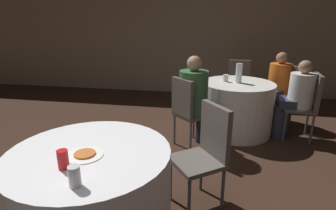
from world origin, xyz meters
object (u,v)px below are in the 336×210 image
at_px(chair_near_northeast, 206,148).
at_px(chair_far_northeast, 282,88).
at_px(person_green_jacket, 197,100).
at_px(pizza_plate_near, 85,154).
at_px(soda_can_silver, 75,176).
at_px(table_near, 94,197).
at_px(chair_far_north, 238,82).
at_px(bottle_far, 239,73).
at_px(table_far, 236,107).
at_px(chair_far_east, 308,101).
at_px(chair_far_southwest, 187,107).
at_px(soda_can_red, 63,160).
at_px(person_orange_shirt, 275,88).
at_px(person_white_shirt, 294,100).

xyz_separation_m(chair_near_northeast, chair_far_northeast, (1.14, 2.31, 0.00)).
relative_size(person_green_jacket, pizza_plate_near, 4.84).
bearing_deg(soda_can_silver, table_near, 106.14).
xyz_separation_m(chair_far_north, bottle_far, (-0.09, -0.94, 0.33)).
relative_size(table_far, person_green_jacket, 0.87).
xyz_separation_m(table_near, chair_far_east, (2.12, 2.21, 0.18)).
bearing_deg(soda_can_silver, chair_far_southwest, 78.87).
bearing_deg(soda_can_red, soda_can_silver, -43.81).
bearing_deg(person_orange_shirt, chair_far_north, 11.59).
bearing_deg(chair_far_northeast, chair_far_southwest, 94.09).
relative_size(chair_far_southwest, chair_far_east, 1.00).
height_order(person_green_jacket, bottle_far, person_green_jacket).
bearing_deg(chair_far_east, chair_near_northeast, 147.97).
bearing_deg(table_near, chair_far_east, 46.29).
bearing_deg(person_green_jacket, chair_far_northeast, 85.54).
distance_m(person_green_jacket, bottle_far, 0.83).
xyz_separation_m(person_green_jacket, soda_can_silver, (-0.51, -2.16, 0.19)).
relative_size(chair_near_northeast, person_white_shirt, 0.84).
bearing_deg(person_green_jacket, bottle_far, 90.05).
bearing_deg(bottle_far, chair_far_east, -6.96).
bearing_deg(person_orange_shirt, pizza_plate_near, 110.92).
height_order(chair_far_southwest, bottle_far, bottle_far).
relative_size(chair_near_northeast, bottle_far, 3.41).
relative_size(pizza_plate_near, soda_can_red, 2.05).
bearing_deg(pizza_plate_near, bottle_far, 63.67).
xyz_separation_m(table_far, bottle_far, (-0.00, -0.00, 0.52)).
bearing_deg(soda_can_red, person_white_shirt, 50.99).
height_order(soda_can_silver, soda_can_red, same).
distance_m(chair_far_southwest, person_white_shirt, 1.54).
bearing_deg(soda_can_red, chair_far_southwest, 73.42).
height_order(chair_far_north, person_white_shirt, person_white_shirt).
xyz_separation_m(person_orange_shirt, soda_can_silver, (-1.69, -3.17, 0.24)).
bearing_deg(table_near, soda_can_silver, -73.86).
bearing_deg(person_green_jacket, table_far, 90.00).
bearing_deg(chair_near_northeast, person_orange_shirt, -60.72).
xyz_separation_m(chair_far_southwest, chair_far_north, (0.75, 1.60, 0.00)).
height_order(table_far, person_green_jacket, person_green_jacket).
distance_m(table_far, pizza_plate_near, 2.69).
bearing_deg(person_green_jacket, person_white_shirt, 64.28).
bearing_deg(table_near, table_far, 63.11).
bearing_deg(chair_far_southwest, bottle_far, 90.04).
bearing_deg(bottle_far, person_orange_shirt, 36.72).
bearing_deg(chair_near_northeast, chair_far_northeast, -62.52).
xyz_separation_m(chair_far_northeast, person_white_shirt, (0.01, -0.66, 0.01)).
bearing_deg(table_near, person_green_jacket, 70.59).
bearing_deg(chair_far_east, person_white_shirt, 90.00).
bearing_deg(chair_far_north, soda_can_red, 74.56).
height_order(table_far, chair_far_east, chair_far_east).
relative_size(soda_can_silver, soda_can_red, 1.00).
xyz_separation_m(chair_near_northeast, person_white_shirt, (1.15, 1.65, 0.01)).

